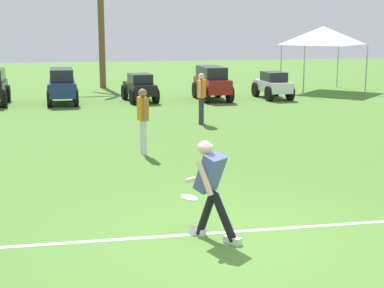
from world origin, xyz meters
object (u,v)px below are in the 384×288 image
Objects in this scene: teammate_midfield at (201,94)px; parked_car_slot_b at (62,85)px; parked_car_slot_c at (140,87)px; event_tent at (323,35)px; parked_car_slot_e at (273,85)px; frisbee_thrower at (210,185)px; parked_car_slot_d at (212,82)px; teammate_near_sideline at (143,115)px; frisbee_in_flight at (190,198)px; palm_tree_right_of_centre at (101,19)px.

parked_car_slot_b is at bearing 127.44° from teammate_midfield.
event_tent reaches higher than parked_car_slot_c.
parked_car_slot_e is (5.46, -0.14, 0.00)m from parked_car_slot_c.
parked_car_slot_e is (4.19, 5.52, -0.38)m from teammate_midfield.
frisbee_thrower is 15.55m from parked_car_slot_d.
parked_car_slot_e is at bearing -0.71° from parked_car_slot_d.
event_tent is (8.54, 2.06, 1.93)m from parked_car_slot_c.
teammate_near_sideline is at bearing -77.91° from parked_car_slot_b.
parked_car_slot_b reaches higher than parked_car_slot_e.
parked_car_slot_b is (-2.14, 14.63, 0.27)m from frisbee_in_flight.
palm_tree_right_of_centre is at bearing 91.53° from frisbee_thrower.
teammate_near_sideline and teammate_midfield have the same top height.
parked_car_slot_c is (0.66, 15.24, -0.24)m from frisbee_thrower.
frisbee_in_flight is 0.14× the size of parked_car_slot_c.
parked_car_slot_c is 0.76× the size of event_tent.
parked_car_slot_e is at bearing 67.95° from frisbee_thrower.
parked_car_slot_c is at bearing 102.70° from teammate_midfield.
parked_car_slot_e is at bearing 52.79° from teammate_midfield.
frisbee_in_flight is 0.13× the size of parked_car_slot_d.
frisbee_thrower is 0.47× the size of event_tent.
frisbee_thrower reaches higher than parked_car_slot_d.
teammate_midfield is at bearing -133.29° from event_tent.
teammate_midfield is (1.93, 9.59, 0.14)m from frisbee_thrower.
teammate_midfield is at bearing -106.40° from parked_car_slot_d.
frisbee_thrower is 15.34m from parked_car_slot_b.
parked_car_slot_c is (0.96, 9.55, -0.38)m from teammate_near_sideline.
palm_tree_right_of_centre reaches higher than event_tent.
parked_car_slot_d is 7.27m from palm_tree_right_of_centre.
parked_car_slot_c is at bearing 178.56° from parked_car_slot_e.
teammate_midfield is at bearing 76.77° from frisbee_in_flight.
palm_tree_right_of_centre is (-0.55, 20.59, 2.41)m from frisbee_thrower.
palm_tree_right_of_centre is at bearing 91.00° from frisbee_in_flight.
teammate_near_sideline is 0.64× the size of parked_car_slot_d.
parked_car_slot_c is 0.94× the size of parked_car_slot_d.
parked_car_slot_d reaches higher than parked_car_slot_e.
parked_car_slot_e is 0.44× the size of palm_tree_right_of_centre.
event_tent reaches higher than parked_car_slot_e.
palm_tree_right_of_centre is at bearing 161.38° from event_tent.
frisbee_in_flight is 15.08m from parked_car_slot_d.
parked_car_slot_d is 0.81× the size of event_tent.
frisbee_thrower is at bearing -112.05° from parked_car_slot_e.
parked_car_slot_d is at bearing 67.72° from teammate_near_sideline.
parked_car_slot_d is (2.91, -0.11, 0.16)m from parked_car_slot_c.
teammate_near_sideline is at bearing 93.11° from frisbee_thrower.
frisbee_thrower is 9.78m from teammate_midfield.
frisbee_in_flight is 0.21× the size of teammate_midfield.
parked_car_slot_c is at bearing -77.28° from palm_tree_right_of_centre.
palm_tree_right_of_centre is (-2.48, 11.00, 2.27)m from teammate_midfield.
parked_car_slot_c is (-1.27, 5.65, -0.38)m from teammate_midfield.
frisbee_thrower is 0.28× the size of palm_tree_right_of_centre.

